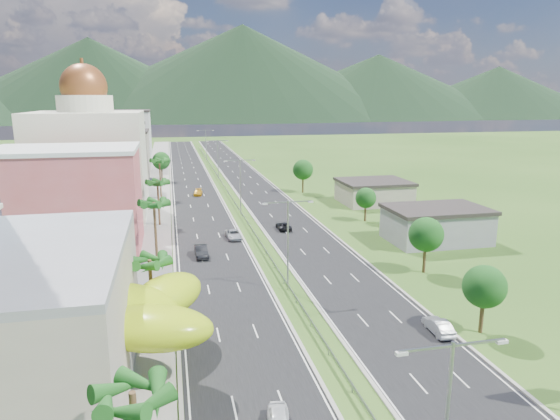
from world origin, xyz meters
TOP-DOWN VIEW (x-y plane):
  - ground at (0.00, 0.00)m, footprint 500.00×500.00m
  - road_left at (-7.50, 90.00)m, footprint 11.00×260.00m
  - road_right at (7.50, 90.00)m, footprint 11.00×260.00m
  - sidewalk_left at (-17.00, 90.00)m, footprint 7.00×260.00m
  - median_guardrail at (0.00, 71.99)m, footprint 0.10×216.06m
  - streetlight_median_a at (0.00, -25.00)m, footprint 6.04×0.25m
  - streetlight_median_b at (0.00, 10.00)m, footprint 6.04×0.25m
  - streetlight_median_c at (0.00, 50.00)m, footprint 6.04×0.25m
  - streetlight_median_d at (0.00, 95.00)m, footprint 6.04×0.25m
  - streetlight_median_e at (0.00, 140.00)m, footprint 6.04×0.25m
  - lime_canopy at (-20.00, -4.00)m, footprint 18.00×15.00m
  - pink_shophouse at (-28.00, 32.00)m, footprint 20.00×15.00m
  - domed_building at (-28.00, 55.00)m, footprint 20.00×20.00m
  - midrise_grey at (-27.00, 80.00)m, footprint 16.00×15.00m
  - midrise_beige at (-27.00, 102.00)m, footprint 16.00×15.00m
  - midrise_white at (-27.00, 125.00)m, footprint 16.00×15.00m
  - shed_near at (28.00, 25.00)m, footprint 15.00×10.00m
  - shed_far at (30.00, 55.00)m, footprint 14.00×12.00m
  - palm_tree_a at (-15.50, -22.00)m, footprint 3.60×3.60m
  - palm_tree_b at (-15.50, 2.00)m, footprint 3.60×3.60m
  - palm_tree_c at (-15.50, 22.00)m, footprint 3.60×3.60m
  - palm_tree_d at (-15.50, 45.00)m, footprint 3.60×3.60m
  - palm_tree_e at (-15.50, 70.00)m, footprint 3.60×3.60m
  - leafy_tree_lfar at (-15.50, 95.00)m, footprint 4.90×4.90m
  - leafy_tree_ra at (16.00, -5.00)m, footprint 4.20×4.20m
  - leafy_tree_rb at (19.00, 12.00)m, footprint 4.55×4.55m
  - leafy_tree_rc at (22.00, 40.00)m, footprint 3.85×3.85m
  - leafy_tree_rd at (18.00, 70.00)m, footprint 4.90×4.90m
  - mountain_ridge at (60.00, 450.00)m, footprint 860.00×140.00m
  - car_dark_left at (-9.36, 25.03)m, footprint 1.85×4.99m
  - car_silver_mid_left at (-3.57, 33.42)m, footprint 2.47×5.06m
  - car_yellow_far_left at (-7.03, 72.04)m, footprint 2.49×4.74m
  - car_silver_right at (11.81, -4.27)m, footprint 1.77×4.46m
  - car_dark_far_right at (5.69, 37.19)m, footprint 2.16×4.60m

SIDE VIEW (x-z plane):
  - ground at x=0.00m, z-range 0.00..0.00m
  - mountain_ridge at x=60.00m, z-range -45.00..45.00m
  - road_left at x=-7.50m, z-range 0.00..0.04m
  - road_right at x=7.50m, z-range 0.00..0.04m
  - sidewalk_left at x=-17.00m, z-range 0.00..0.12m
  - median_guardrail at x=0.00m, z-range 0.24..1.00m
  - car_dark_far_right at x=5.69m, z-range 0.04..1.31m
  - car_yellow_far_left at x=-7.03m, z-range 0.04..1.35m
  - car_silver_mid_left at x=-3.57m, z-range 0.04..1.43m
  - car_silver_right at x=11.81m, z-range 0.04..1.48m
  - car_dark_left at x=-9.36m, z-range 0.04..1.67m
  - shed_far at x=30.00m, z-range 0.00..4.40m
  - shed_near at x=28.00m, z-range 0.00..5.00m
  - leafy_tree_rc at x=22.00m, z-range 1.21..7.54m
  - leafy_tree_ra at x=16.00m, z-range 1.33..8.23m
  - lime_canopy at x=-20.00m, z-range 1.29..8.69m
  - leafy_tree_rb at x=19.00m, z-range 1.44..8.92m
  - leafy_tree_lfar at x=-15.50m, z-range 1.55..9.60m
  - leafy_tree_rd at x=18.00m, z-range 1.55..9.60m
  - midrise_beige at x=-27.00m, z-range 0.00..13.00m
  - streetlight_median_a at x=0.00m, z-range 1.25..12.25m
  - streetlight_median_b at x=0.00m, z-range 1.25..12.25m
  - streetlight_median_c at x=0.00m, z-range 1.25..12.25m
  - streetlight_median_d at x=0.00m, z-range 1.25..12.25m
  - streetlight_median_e at x=0.00m, z-range 1.25..12.25m
  - palm_tree_b at x=-15.50m, z-range 3.01..11.11m
  - pink_shophouse at x=-28.00m, z-range 0.00..15.00m
  - palm_tree_d at x=-15.50m, z-range 3.24..11.84m
  - midrise_grey at x=-27.00m, z-range 0.00..16.00m
  - palm_tree_a at x=-15.50m, z-range 3.47..12.57m
  - palm_tree_e at x=-15.50m, z-range 3.61..13.01m
  - palm_tree_c at x=-15.50m, z-range 3.70..13.30m
  - midrise_white at x=-27.00m, z-range 0.00..18.00m
  - domed_building at x=-28.00m, z-range -3.00..25.70m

